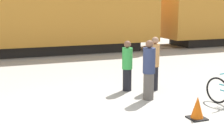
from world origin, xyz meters
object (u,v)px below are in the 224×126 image
person_in_navy (149,70)px  person_in_tan (155,63)px  person_in_green (127,66)px  freight_train (39,0)px  traffic_cone (197,108)px

person_in_navy → person_in_tan: bearing=93.4°
person_in_tan → person_in_navy: (-0.62, -0.82, -0.02)m
person_in_green → freight_train: bearing=-26.6°
freight_train → traffic_cone: (2.06, -11.52, -2.68)m
person_in_navy → traffic_cone: person_in_navy is taller
person_in_tan → traffic_cone: 2.70m
person_in_navy → traffic_cone: size_ratio=3.11×
person_in_tan → person_in_green: person_in_tan is taller
person_in_tan → traffic_cone: person_in_tan is taller
freight_train → person_in_green: (1.48, -8.66, -2.14)m
person_in_navy → traffic_cone: 1.93m
person_in_green → traffic_cone: 2.97m
freight_train → person_in_green: bearing=-80.3°
freight_train → traffic_cone: bearing=-79.9°
person_in_navy → person_in_green: bearing=141.4°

